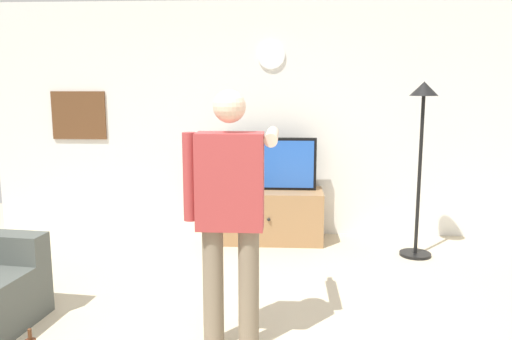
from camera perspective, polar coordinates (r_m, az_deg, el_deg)
name	(u,v)px	position (r m, az deg, el deg)	size (l,w,h in m)	color
back_wall	(262,120)	(5.95, 0.67, 5.63)	(6.40, 0.10, 2.70)	silver
tv_stand	(270,215)	(5.77, 1.54, -5.15)	(1.19, 0.57, 0.58)	#997047
television	(270,164)	(5.70, 1.58, 0.71)	(1.04, 0.07, 0.59)	black
wall_clock	(271,55)	(5.88, 1.71, 12.81)	(0.31, 0.31, 0.03)	white
framed_picture	(79,115)	(6.37, -19.32, 5.84)	(0.64, 0.04, 0.56)	brown
floor_lamp	(422,133)	(5.34, 18.17, 3.98)	(0.32, 0.32, 1.79)	black
person_standing_nearer_lamp	(230,204)	(3.32, -2.89, -3.90)	(0.61, 0.78, 1.72)	#7A6B56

